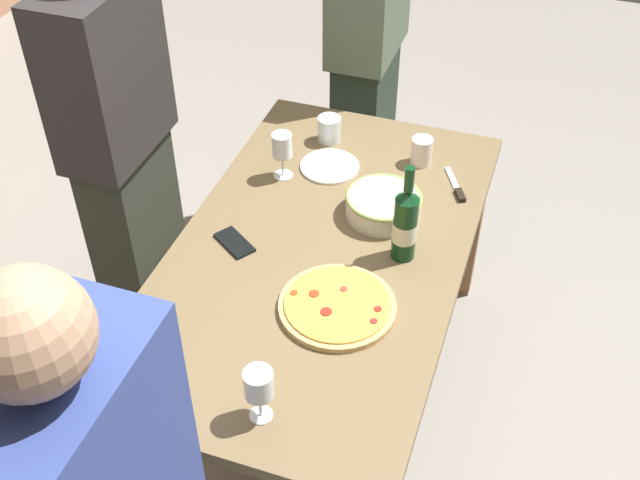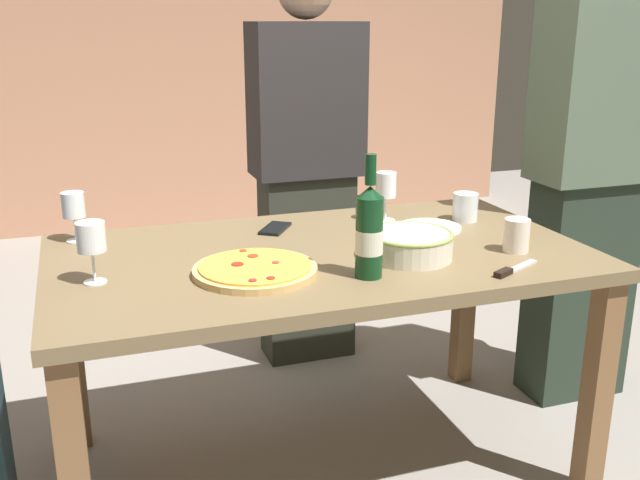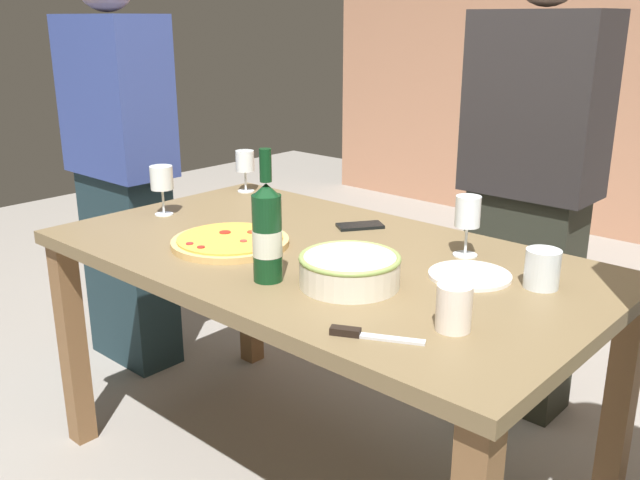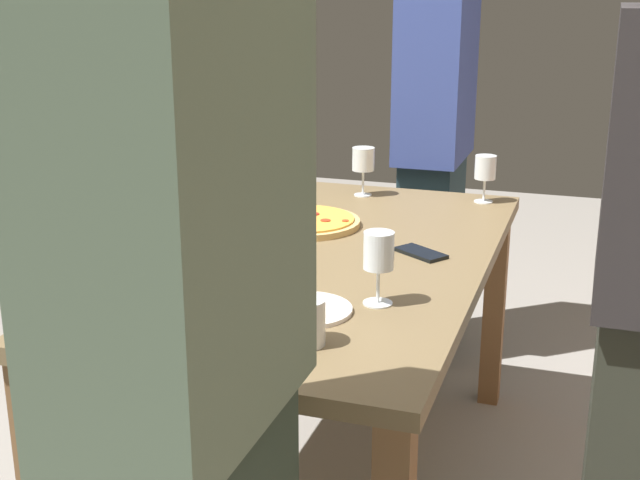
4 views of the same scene
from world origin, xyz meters
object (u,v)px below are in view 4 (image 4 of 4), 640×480
object	(u,v)px
dining_table	(320,284)
cell_phone	(421,253)
wine_glass_by_bottle	(485,169)
cup_ceramic	(304,322)
person_guest_right	(434,154)
cup_amber	(155,296)
serving_bowl	(237,257)
wine_glass_far_left	(379,253)
pizza_knife	(122,289)
pizza	(303,222)
wine_glass_near_pizza	(363,160)
person_host	(188,400)
wine_bottle	(225,204)
side_plate	(305,310)

from	to	relation	value
dining_table	cell_phone	xyz separation A→B (m)	(-0.07, 0.26, 0.10)
wine_glass_by_bottle	cell_phone	distance (m)	0.64
cup_ceramic	person_guest_right	distance (m)	1.72
cell_phone	person_guest_right	distance (m)	1.08
cup_amber	person_guest_right	bearing A→B (deg)	170.67
serving_bowl	wine_glass_far_left	xyz separation A→B (m)	(0.10, 0.39, 0.08)
pizza_knife	cup_amber	bearing A→B (deg)	53.04
dining_table	pizza	bearing A→B (deg)	-150.45
pizza	wine_glass_near_pizza	xyz separation A→B (m)	(-0.42, 0.07, 0.11)
pizza	person_host	distance (m)	1.38
cup_ceramic	cup_amber	bearing A→B (deg)	-94.94
wine_glass_far_left	pizza_knife	distance (m)	0.62
dining_table	pizza_knife	bearing A→B (deg)	-38.57
dining_table	wine_bottle	xyz separation A→B (m)	(0.05, -0.25, 0.22)
person_guest_right	wine_bottle	bearing A→B (deg)	-11.67
wine_glass_near_pizza	cup_ceramic	bearing A→B (deg)	10.40
person_guest_right	wine_glass_by_bottle	bearing A→B (deg)	34.63
wine_glass_near_pizza	wine_glass_far_left	world-z (taller)	wine_glass_far_left
dining_table	person_host	world-z (taller)	person_host
cup_ceramic	wine_glass_near_pizza	bearing A→B (deg)	-169.60
wine_bottle	pizza_knife	size ratio (longest dim) A/B	1.78
serving_bowl	side_plate	bearing A→B (deg)	52.28
serving_bowl	person_guest_right	bearing A→B (deg)	170.51
side_plate	cup_amber	bearing A→B (deg)	-65.81
pizza	pizza_knife	distance (m)	0.71
wine_bottle	side_plate	bearing A→B (deg)	44.35
dining_table	cup_ceramic	distance (m)	0.63
wine_glass_near_pizza	wine_glass_by_bottle	xyz separation A→B (m)	(-0.04, 0.41, -0.01)
wine_glass_near_pizza	side_plate	distance (m)	1.09
side_plate	pizza_knife	size ratio (longest dim) A/B	1.12
wine_bottle	wine_glass_near_pizza	bearing A→B (deg)	164.92
dining_table	pizza	distance (m)	0.29
side_plate	pizza_knife	distance (m)	0.46
cup_ceramic	wine_glass_by_bottle	bearing A→B (deg)	172.03
pizza	person_host	size ratio (longest dim) A/B	0.20
pizza	pizza_knife	xyz separation A→B (m)	(0.67, -0.22, -0.01)
wine_glass_by_bottle	person_guest_right	xyz separation A→B (m)	(-0.44, -0.26, -0.05)
pizza	cup_amber	size ratio (longest dim) A/B	3.40
wine_bottle	serving_bowl	bearing A→B (deg)	32.25
person_host	wine_bottle	bearing A→B (deg)	13.13
wine_bottle	cup_amber	bearing A→B (deg)	6.91
serving_bowl	side_plate	world-z (taller)	serving_bowl
dining_table	wine_glass_near_pizza	world-z (taller)	wine_glass_near_pizza
pizza	wine_bottle	bearing A→B (deg)	-23.03
pizza	person_guest_right	size ratio (longest dim) A/B	0.21
pizza	person_guest_right	distance (m)	0.93
serving_bowl	cell_phone	distance (m)	0.50
wine_glass_near_pizza	person_guest_right	world-z (taller)	person_guest_right
wine_glass_far_left	pizza_knife	world-z (taller)	wine_glass_far_left
wine_glass_by_bottle	cell_phone	size ratio (longest dim) A/B	1.10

